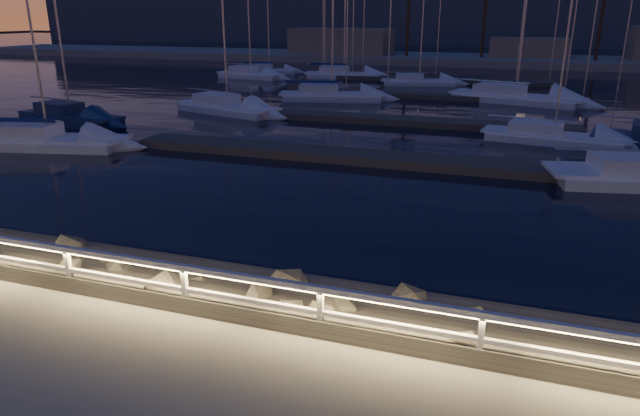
% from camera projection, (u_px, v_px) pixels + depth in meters
% --- Properties ---
extents(ground, '(400.00, 400.00, 0.00)m').
position_uv_depth(ground, '(147.00, 303.00, 12.39)').
color(ground, gray).
rests_on(ground, ground).
extents(harbor_water, '(400.00, 440.00, 0.60)m').
position_uv_depth(harbor_water, '(409.00, 116.00, 40.65)').
color(harbor_water, black).
rests_on(harbor_water, ground).
extents(guard_rail, '(44.11, 0.12, 1.06)m').
position_uv_depth(guard_rail, '(140.00, 270.00, 12.16)').
color(guard_rail, white).
rests_on(guard_rail, ground).
extents(riprap, '(42.06, 2.58, 1.27)m').
position_uv_depth(riprap, '(86.00, 269.00, 14.49)').
color(riprap, '#6A665A').
rests_on(riprap, ground).
extents(floating_docks, '(22.00, 36.00, 0.40)m').
position_uv_depth(floating_docks, '(413.00, 105.00, 41.61)').
color(floating_docks, '#554E46').
rests_on(floating_docks, ground).
extents(far_shore, '(160.00, 14.00, 5.20)m').
position_uv_depth(far_shore, '(466.00, 57.00, 78.61)').
color(far_shore, gray).
rests_on(far_shore, ground).
extents(distant_hills, '(230.00, 37.50, 18.00)m').
position_uv_depth(distant_hills, '(397.00, 19.00, 137.30)').
color(distant_hills, '#384457').
rests_on(distant_hills, ground).
extents(sailboat_a, '(7.80, 3.48, 12.91)m').
position_uv_depth(sailboat_a, '(68.00, 116.00, 35.92)').
color(sailboat_a, navy).
rests_on(sailboat_a, ground).
extents(sailboat_b, '(8.35, 4.06, 13.72)m').
position_uv_depth(sailboat_b, '(44.00, 139.00, 29.24)').
color(sailboat_b, white).
rests_on(sailboat_b, ground).
extents(sailboat_f, '(8.42, 4.55, 13.84)m').
position_uv_depth(sailboat_f, '(225.00, 106.00, 39.64)').
color(sailboat_f, white).
rests_on(sailboat_f, ground).
extents(sailboat_g, '(7.58, 3.32, 12.45)m').
position_uv_depth(sailboat_g, '(550.00, 135.00, 30.43)').
color(sailboat_g, white).
rests_on(sailboat_g, ground).
extents(sailboat_i, '(7.85, 3.55, 13.00)m').
position_uv_depth(sailboat_i, '(249.00, 74.00, 60.83)').
color(sailboat_i, white).
rests_on(sailboat_i, ground).
extents(sailboat_j, '(8.58, 4.35, 14.09)m').
position_uv_depth(sailboat_j, '(329.00, 95.00, 45.23)').
color(sailboat_j, white).
rests_on(sailboat_j, ground).
extents(sailboat_k, '(7.56, 3.65, 12.37)m').
position_uv_depth(sailboat_k, '(417.00, 81.00, 54.88)').
color(sailboat_k, white).
rests_on(sailboat_k, ground).
extents(sailboat_l, '(10.44, 5.58, 17.01)m').
position_uv_depth(sailboat_l, '(512.00, 96.00, 44.29)').
color(sailboat_l, white).
rests_on(sailboat_l, ground).
extents(sailboat_m, '(6.65, 3.68, 10.98)m').
position_uv_depth(sailboat_m, '(268.00, 70.00, 65.24)').
color(sailboat_m, white).
rests_on(sailboat_m, ground).
extents(sailboat_n, '(8.52, 3.55, 14.09)m').
position_uv_depth(sailboat_n, '(342.00, 74.00, 60.82)').
color(sailboat_n, white).
rests_on(sailboat_n, ground).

